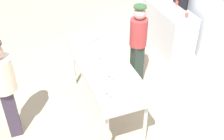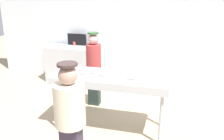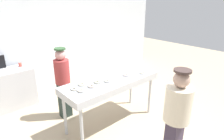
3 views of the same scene
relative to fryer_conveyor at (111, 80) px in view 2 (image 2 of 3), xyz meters
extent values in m
plane|color=tan|center=(0.00, 0.00, -0.93)|extent=(16.00, 16.00, 0.00)
cube|color=silver|center=(0.00, 2.54, 0.55)|extent=(8.00, 0.12, 2.95)
cube|color=#B7BABF|center=(0.00, 0.00, 0.01)|extent=(2.02, 0.74, 0.14)
cube|color=slate|center=(0.00, 0.00, 0.04)|extent=(1.72, 0.52, 0.08)
cylinder|color=#B7BABF|center=(-0.91, -0.29, -0.49)|extent=(0.06, 0.06, 0.87)
cylinder|color=#B7BABF|center=(0.91, -0.29, -0.49)|extent=(0.06, 0.06, 0.87)
cylinder|color=#B7BABF|center=(-0.91, 0.29, -0.49)|extent=(0.06, 0.06, 0.87)
cylinder|color=#B7BABF|center=(0.91, 0.29, -0.49)|extent=(0.06, 0.06, 0.87)
torus|color=#F6E1CD|center=(-0.49, -0.02, 0.09)|extent=(0.16, 0.16, 0.03)
torus|color=#EDEDC2|center=(-0.30, 0.06, 0.09)|extent=(0.17, 0.17, 0.03)
torus|color=#F4E9CB|center=(-0.78, 0.09, 0.09)|extent=(0.17, 0.17, 0.03)
torus|color=#F0ECCB|center=(0.72, -0.21, 0.09)|extent=(0.16, 0.16, 0.03)
torus|color=#FCEDCB|center=(-0.73, -0.04, 0.09)|extent=(0.17, 0.17, 0.03)
torus|color=white|center=(-0.12, -0.02, 0.09)|extent=(0.17, 0.17, 0.03)
torus|color=#FDE0D3|center=(0.37, -0.05, 0.09)|extent=(0.17, 0.17, 0.03)
torus|color=#EFE6C9|center=(-0.58, 0.16, 0.09)|extent=(0.16, 0.16, 0.03)
cube|color=#23302B|center=(-0.61, 0.86, -0.52)|extent=(0.24, 0.18, 0.82)
cylinder|color=#993333|center=(-0.61, 0.86, 0.15)|extent=(0.31, 0.31, 0.51)
sphere|color=tan|center=(-0.61, 0.86, 0.51)|extent=(0.22, 0.22, 0.22)
cylinder|color=#2A4929|center=(-0.61, 0.86, 0.64)|extent=(0.23, 0.23, 0.03)
cylinder|color=beige|center=(-0.08, -1.50, 0.22)|extent=(0.37, 0.37, 0.52)
sphere|color=tan|center=(-0.08, -1.50, 0.58)|extent=(0.22, 0.22, 0.22)
cylinder|color=#3E2E2C|center=(-0.08, -1.50, 0.71)|extent=(0.23, 0.23, 0.03)
cube|color=#B7BABF|center=(-1.59, 2.09, -0.45)|extent=(1.47, 0.58, 0.95)
cylinder|color=#CC4C3F|center=(-1.66, 2.30, 0.07)|extent=(0.07, 0.07, 0.09)
cylinder|color=#CC4C3F|center=(-1.05, 2.16, 0.07)|extent=(0.07, 0.07, 0.09)
cube|color=black|center=(-1.59, 2.33, 0.18)|extent=(0.53, 0.04, 0.31)
camera|label=1|loc=(3.52, -1.22, 2.66)|focal=46.98mm
camera|label=2|loc=(1.11, -3.96, 1.52)|focal=40.79mm
camera|label=3|loc=(-2.28, -2.62, 1.58)|focal=30.68mm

